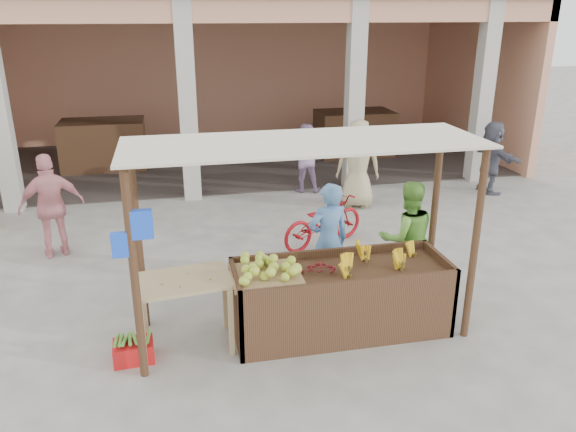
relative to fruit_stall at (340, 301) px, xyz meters
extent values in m
plane|color=slate|center=(-0.50, 0.00, -0.40)|extent=(60.00, 60.00, 0.00)
cube|color=tan|center=(-0.50, 11.40, 1.60)|extent=(14.00, 0.20, 4.00)
cube|color=tan|center=(6.40, 8.50, 1.60)|extent=(0.20, 6.00, 4.00)
cube|color=tan|center=(-0.50, 5.65, 3.35)|extent=(14.00, 0.30, 0.50)
cube|color=#B5AFA6|center=(-1.50, 5.65, 1.60)|extent=(0.35, 0.35, 4.00)
cube|color=#B5AFA6|center=(2.00, 5.65, 1.60)|extent=(0.35, 0.35, 4.00)
cube|color=#B5AFA6|center=(5.00, 5.65, 1.60)|extent=(0.35, 0.35, 4.00)
cube|color=#4C331E|center=(-3.50, 8.50, 0.20)|extent=(2.00, 1.20, 1.20)
cube|color=#4C331E|center=(3.00, 8.50, 0.20)|extent=(2.00, 1.20, 1.20)
cube|color=#4C331E|center=(0.00, 0.00, 0.00)|extent=(2.60, 0.95, 0.80)
cylinder|color=#4C331E|center=(-2.35, -0.45, 0.78)|extent=(0.09, 0.09, 2.35)
cylinder|color=#4C331E|center=(1.45, -0.45, 0.78)|extent=(0.09, 0.09, 2.35)
cylinder|color=#4C331E|center=(-2.35, 0.60, 0.78)|extent=(0.09, 0.09, 2.35)
cylinder|color=#4C331E|center=(1.45, 0.60, 0.78)|extent=(0.09, 0.09, 2.35)
cube|color=beige|center=(-0.45, 0.08, 1.97)|extent=(4.00, 1.35, 0.03)
cube|color=blue|center=(-2.23, -0.45, 1.35)|extent=(0.22, 0.08, 0.30)
cube|color=blue|center=(-2.45, -0.45, 1.15)|extent=(0.18, 0.07, 0.26)
cube|color=#9B7950|center=(-0.92, 0.02, 0.43)|extent=(0.80, 0.70, 0.06)
ellipsoid|color=#D7DD41|center=(-0.92, 0.02, 0.53)|extent=(0.69, 0.60, 0.15)
ellipsoid|color=maroon|center=(-0.27, 0.01, 0.47)|extent=(0.42, 0.34, 0.13)
cube|color=tan|center=(-1.86, 0.04, 0.45)|extent=(1.16, 0.85, 0.04)
cube|color=tan|center=(-2.35, -0.26, 0.01)|extent=(0.06, 0.06, 0.83)
cube|color=tan|center=(-1.37, -0.26, 0.01)|extent=(0.06, 0.06, 0.83)
cube|color=tan|center=(-2.35, 0.35, 0.01)|extent=(0.06, 0.06, 0.83)
cube|color=tan|center=(-1.37, 0.35, 0.01)|extent=(0.06, 0.06, 0.83)
cube|color=red|center=(-2.47, -0.14, -0.28)|extent=(0.46, 0.34, 0.23)
ellipsoid|color=maroon|center=(1.81, 5.10, -0.13)|extent=(0.39, 0.39, 0.53)
ellipsoid|color=maroon|center=(2.12, 5.14, -0.13)|extent=(0.39, 0.39, 0.53)
imported|color=#5688C6|center=(0.09, 0.90, 0.47)|extent=(0.72, 0.58, 1.74)
imported|color=#74BE44|center=(1.17, 0.77, 0.45)|extent=(0.86, 0.54, 1.71)
imported|color=maroon|center=(0.51, 2.63, 0.04)|extent=(1.25, 1.79, 0.89)
imported|color=#D8858A|center=(-3.79, 3.12, 0.50)|extent=(1.17, 0.84, 1.79)
imported|color=tan|center=(1.71, 4.42, 0.57)|extent=(1.07, 0.84, 1.95)
imported|color=#4E4F5D|center=(4.81, 4.71, 0.42)|extent=(0.73, 1.56, 1.64)
imported|color=gray|center=(0.91, 5.61, 0.41)|extent=(0.87, 0.62, 1.62)
camera|label=1|loc=(-1.90, -5.80, 3.34)|focal=35.00mm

